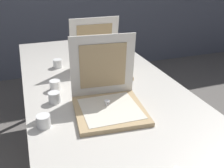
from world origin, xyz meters
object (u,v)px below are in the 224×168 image
table (101,90)px  pizza_box_middle (99,65)px  pizza_box_front (108,100)px  cup_white_mid (55,85)px  cup_white_near_left (44,121)px  cup_white_far (58,63)px  cup_white_near_center (54,97)px

table → pizza_box_middle: size_ratio=5.90×
pizza_box_front → cup_white_mid: size_ratio=5.94×
cup_white_mid → table: bearing=0.3°
cup_white_near_left → cup_white_mid: bearing=74.0°
cup_white_far → cup_white_near_center: (-0.10, -0.51, 0.00)m
table → cup_white_near_center: cup_white_near_center is taller
pizza_box_middle → cup_white_near_center: bearing=-136.5°
cup_white_near_left → cup_white_near_center: (0.08, 0.21, 0.00)m
cup_white_far → cup_white_mid: bearing=-101.0°
pizza_box_front → cup_white_mid: (-0.22, 0.31, -0.02)m
table → cup_white_near_center: size_ratio=33.28×
table → pizza_box_middle: (0.04, 0.17, 0.10)m
cup_white_mid → cup_white_near_center: (-0.03, -0.15, 0.00)m
pizza_box_front → cup_white_near_center: size_ratio=5.94×
table → cup_white_mid: bearing=-179.7°
cup_white_far → pizza_box_front: bearing=-77.3°
table → cup_white_mid: size_ratio=33.28×
pizza_box_front → cup_white_near_center: pizza_box_front is taller
table → cup_white_near_left: (-0.38, -0.36, 0.08)m
cup_white_near_left → cup_white_near_center: same height
table → pizza_box_front: 0.33m
table → pizza_box_front: (-0.06, -0.31, 0.10)m
pizza_box_front → cup_white_mid: pizza_box_front is taller
cup_white_near_center → cup_white_near_left: bearing=-110.2°
cup_white_far → cup_white_near_left: bearing=-103.5°
cup_white_far → cup_white_near_center: 0.52m
cup_white_far → cup_white_near_left: (-0.17, -0.72, 0.00)m
table → pizza_box_middle: pizza_box_middle is taller
cup_white_mid → cup_white_near_center: same height
pizza_box_front → cup_white_mid: bearing=131.3°
table → cup_white_near_left: 0.53m
pizza_box_front → cup_white_far: (-0.15, 0.67, -0.02)m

